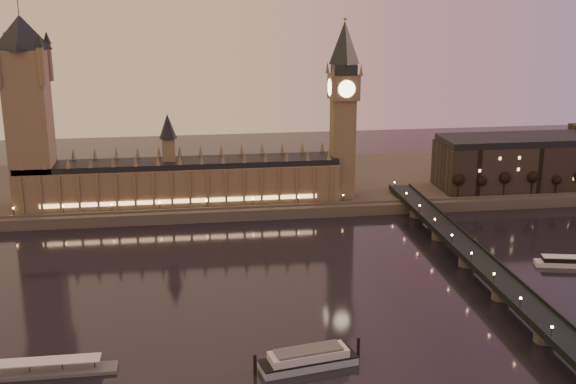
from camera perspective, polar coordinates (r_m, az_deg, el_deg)
The scene contains 15 objects.
ground at distance 310.54m, azimuth -0.89°, elevation -8.01°, with size 700.00×700.00×0.00m, color black.
far_embankment at distance 467.86m, azimuth 0.22°, elevation 0.67°, with size 560.00×130.00×6.00m, color #423D35.
palace_of_westminster at distance 416.00m, azimuth -8.50°, elevation 1.22°, with size 180.00×26.62×52.00m.
victoria_tower at distance 415.96m, azimuth -19.89°, elevation 6.65°, with size 31.68×31.68×118.00m.
big_ben at distance 417.07m, azimuth 4.40°, elevation 7.31°, with size 17.68×17.68×104.00m.
westminster_bridge at distance 331.50m, azimuth 15.11°, elevation -5.97°, with size 13.20×260.00×15.30m.
city_block at distance 483.66m, azimuth 20.58°, elevation 2.50°, with size 155.00×45.00×34.00m.
bare_tree_0 at distance 435.42m, azimuth 13.40°, elevation 0.76°, with size 6.19×6.19×12.59m.
bare_tree_1 at distance 440.98m, azimuth 15.20°, elevation 0.82°, with size 6.19×6.19×12.59m.
bare_tree_2 at distance 446.97m, azimuth 16.94°, elevation 0.88°, with size 6.19×6.19×12.59m.
bare_tree_3 at distance 453.36m, azimuth 18.64°, elevation 0.94°, with size 6.19×6.19×12.59m.
bare_tree_4 at distance 460.14m, azimuth 20.29°, elevation 1.00°, with size 6.19×6.19×12.59m.
cruise_boat_b at distance 362.55m, azimuth 20.95°, elevation -5.16°, with size 26.71×12.07×4.79m.
moored_barge at distance 253.98m, azimuth 1.62°, elevation -13.03°, with size 38.42×15.55×7.16m.
pontoon_pier at distance 263.38m, azimuth -18.37°, elevation -13.22°, with size 44.70×7.45×11.92m.
Camera 1 is at (-35.05, -281.74, 125.83)m, focal length 45.00 mm.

